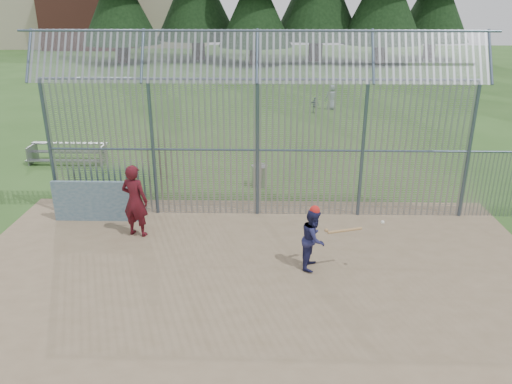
{
  "coord_description": "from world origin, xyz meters",
  "views": [
    {
      "loc": [
        0.31,
        -10.2,
        6.09
      ],
      "look_at": [
        0.0,
        2.0,
        1.3
      ],
      "focal_mm": 35.0,
      "sensor_mm": 36.0,
      "label": 1
    }
  ],
  "objects_px": {
    "batter": "(313,239)",
    "trash_can": "(259,176)",
    "onlooker": "(135,201)",
    "dugout_wall": "(97,201)",
    "bleacher": "(68,153)"
  },
  "relations": [
    {
      "from": "batter",
      "to": "trash_can",
      "type": "xyz_separation_m",
      "value": [
        -1.38,
        5.51,
        -0.39
      ]
    },
    {
      "from": "onlooker",
      "to": "trash_can",
      "type": "relative_size",
      "value": 2.44
    },
    {
      "from": "batter",
      "to": "trash_can",
      "type": "relative_size",
      "value": 1.82
    },
    {
      "from": "dugout_wall",
      "to": "trash_can",
      "type": "relative_size",
      "value": 3.05
    },
    {
      "from": "batter",
      "to": "trash_can",
      "type": "distance_m",
      "value": 5.69
    },
    {
      "from": "dugout_wall",
      "to": "batter",
      "type": "height_order",
      "value": "batter"
    },
    {
      "from": "trash_can",
      "to": "onlooker",
      "type": "bearing_deg",
      "value": -129.93
    },
    {
      "from": "batter",
      "to": "bleacher",
      "type": "distance_m",
      "value": 11.92
    },
    {
      "from": "batter",
      "to": "dugout_wall",
      "type": "bearing_deg",
      "value": 82.13
    },
    {
      "from": "dugout_wall",
      "to": "onlooker",
      "type": "height_order",
      "value": "onlooker"
    },
    {
      "from": "bleacher",
      "to": "onlooker",
      "type": "bearing_deg",
      "value": -55.68
    },
    {
      "from": "onlooker",
      "to": "bleacher",
      "type": "height_order",
      "value": "onlooker"
    },
    {
      "from": "dugout_wall",
      "to": "batter",
      "type": "xyz_separation_m",
      "value": [
        6.0,
        -2.53,
        0.15
      ]
    },
    {
      "from": "batter",
      "to": "onlooker",
      "type": "bearing_deg",
      "value": 85.63
    },
    {
      "from": "dugout_wall",
      "to": "bleacher",
      "type": "relative_size",
      "value": 0.83
    }
  ]
}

